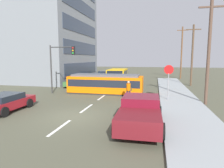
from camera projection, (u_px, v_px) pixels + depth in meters
ground_plane at (111, 90)px, 21.62m from camera, size 120.00×120.00×0.00m
sidewalk_curb_right at (179, 100)px, 16.27m from camera, size 3.20×36.00×0.14m
lane_stripe_0 at (60, 128)px, 10.01m from camera, size 0.16×2.40×0.01m
lane_stripe_1 at (87, 108)px, 13.88m from camera, size 0.16×2.40×0.01m
lane_stripe_2 at (102, 97)px, 17.75m from camera, size 0.16×2.40×0.01m
lane_stripe_3 at (118, 85)px, 25.68m from camera, size 0.16×2.40×0.01m
lane_stripe_4 at (125, 80)px, 31.49m from camera, size 0.16×2.40×0.01m
corner_building at (40, 21)px, 31.88m from camera, size 14.62×15.62×19.20m
streetcar_tram at (106, 83)px, 19.78m from camera, size 7.49×2.58×1.95m
city_bus at (117, 75)px, 29.53m from camera, size 2.70×5.33×1.92m
pedestrian_crossing at (129, 89)px, 16.43m from camera, size 0.45×0.36×1.67m
pickup_truck_parked at (140, 112)px, 10.02m from camera, size 2.37×5.04×1.55m
parked_sedan_near at (5, 102)px, 13.06m from camera, size 2.15×4.11×1.19m
parked_sedan_mid at (77, 81)px, 24.70m from camera, size 2.09×4.58×1.19m
parked_sedan_far at (92, 77)px, 30.50m from camera, size 2.03×4.54×1.19m
parked_sedan_furthest at (104, 74)px, 36.91m from camera, size 1.96×4.17×1.19m
stop_sign at (169, 75)px, 15.95m from camera, size 0.76×0.07×2.88m
traffic_light_mast at (60, 60)px, 19.20m from camera, size 2.67×0.33×4.86m
utility_pole_near at (209, 51)px, 14.56m from camera, size 1.80×0.24×7.91m
utility_pole_mid at (192, 54)px, 24.80m from camera, size 1.80×0.24×7.78m
utility_pole_far at (182, 52)px, 33.70m from camera, size 1.80×0.24×8.96m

